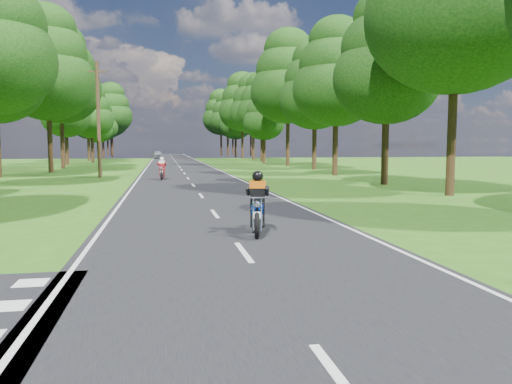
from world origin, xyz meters
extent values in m
plane|color=#2D5A14|center=(0.00, 0.00, 0.00)|extent=(160.00, 160.00, 0.00)
cube|color=black|center=(0.00, 50.00, 0.01)|extent=(7.00, 140.00, 0.02)
cube|color=silver|center=(0.00, 2.00, 0.02)|extent=(0.12, 2.00, 0.01)
cube|color=silver|center=(0.00, 8.00, 0.02)|extent=(0.12, 2.00, 0.01)
cube|color=silver|center=(0.00, 14.00, 0.02)|extent=(0.12, 2.00, 0.01)
cube|color=silver|center=(0.00, 20.00, 0.02)|extent=(0.12, 2.00, 0.01)
cube|color=silver|center=(0.00, 26.00, 0.02)|extent=(0.12, 2.00, 0.01)
cube|color=silver|center=(0.00, 32.00, 0.02)|extent=(0.12, 2.00, 0.01)
cube|color=silver|center=(0.00, 38.00, 0.02)|extent=(0.12, 2.00, 0.01)
cube|color=silver|center=(0.00, 44.00, 0.02)|extent=(0.12, 2.00, 0.01)
cube|color=silver|center=(0.00, 50.00, 0.02)|extent=(0.12, 2.00, 0.01)
cube|color=silver|center=(0.00, 56.00, 0.02)|extent=(0.12, 2.00, 0.01)
cube|color=silver|center=(0.00, 62.00, 0.02)|extent=(0.12, 2.00, 0.01)
cube|color=silver|center=(0.00, 68.00, 0.02)|extent=(0.12, 2.00, 0.01)
cube|color=silver|center=(0.00, 74.00, 0.02)|extent=(0.12, 2.00, 0.01)
cube|color=silver|center=(0.00, 80.00, 0.02)|extent=(0.12, 2.00, 0.01)
cube|color=silver|center=(0.00, 86.00, 0.02)|extent=(0.12, 2.00, 0.01)
cube|color=silver|center=(0.00, 92.00, 0.02)|extent=(0.12, 2.00, 0.01)
cube|color=silver|center=(0.00, 98.00, 0.02)|extent=(0.12, 2.00, 0.01)
cube|color=silver|center=(0.00, 104.00, 0.02)|extent=(0.12, 2.00, 0.01)
cube|color=silver|center=(0.00, 110.00, 0.02)|extent=(0.12, 2.00, 0.01)
cube|color=silver|center=(0.00, 116.00, 0.02)|extent=(0.12, 2.00, 0.01)
cube|color=silver|center=(-3.30, 50.00, 0.02)|extent=(0.10, 140.00, 0.01)
cube|color=silver|center=(3.30, 50.00, 0.02)|extent=(0.10, 140.00, 0.01)
cube|color=silver|center=(-3.80, -0.90, 0.02)|extent=(0.50, 0.50, 0.01)
cube|color=silver|center=(-3.80, 0.30, 0.02)|extent=(0.50, 0.50, 0.01)
cylinder|color=black|center=(-10.82, 35.60, 2.16)|extent=(0.40, 0.40, 4.32)
ellipsoid|color=black|center=(-10.82, 35.60, 7.47)|extent=(7.56, 7.56, 6.42)
ellipsoid|color=black|center=(-10.82, 35.60, 9.58)|extent=(6.48, 6.48, 5.51)
ellipsoid|color=black|center=(-10.82, 35.60, 11.68)|extent=(4.86, 4.86, 4.13)
cylinder|color=black|center=(-11.26, 43.10, 2.20)|extent=(0.40, 0.40, 4.40)
ellipsoid|color=black|center=(-11.26, 43.10, 7.62)|extent=(7.71, 7.71, 6.55)
ellipsoid|color=black|center=(-11.26, 43.10, 9.77)|extent=(6.60, 6.60, 5.61)
ellipsoid|color=black|center=(-11.26, 43.10, 11.92)|extent=(4.95, 4.95, 4.21)
cylinder|color=black|center=(-12.61, 52.78, 1.60)|extent=(0.40, 0.40, 3.20)
ellipsoid|color=black|center=(-12.61, 52.78, 5.54)|extent=(5.60, 5.60, 4.76)
ellipsoid|color=black|center=(-12.61, 52.78, 7.10)|extent=(4.80, 4.80, 4.08)
ellipsoid|color=black|center=(-12.61, 52.78, 8.66)|extent=(3.60, 3.60, 3.06)
cylinder|color=black|center=(-10.75, 60.15, 1.61)|extent=(0.40, 0.40, 3.22)
ellipsoid|color=black|center=(-10.75, 60.15, 5.58)|extent=(5.64, 5.64, 4.79)
ellipsoid|color=black|center=(-10.75, 60.15, 7.15)|extent=(4.83, 4.83, 4.11)
ellipsoid|color=black|center=(-10.75, 60.15, 8.72)|extent=(3.62, 3.62, 3.08)
cylinder|color=black|center=(-12.29, 67.91, 1.80)|extent=(0.40, 0.40, 3.61)
ellipsoid|color=black|center=(-12.29, 67.91, 6.25)|extent=(6.31, 6.31, 5.37)
ellipsoid|color=black|center=(-12.29, 67.91, 8.01)|extent=(5.41, 5.41, 4.60)
ellipsoid|color=black|center=(-12.29, 67.91, 9.76)|extent=(4.06, 4.06, 3.45)
cylinder|color=black|center=(-11.94, 75.74, 1.33)|extent=(0.40, 0.40, 2.67)
ellipsoid|color=black|center=(-11.94, 75.74, 4.62)|extent=(4.67, 4.67, 3.97)
ellipsoid|color=black|center=(-11.94, 75.74, 5.92)|extent=(4.00, 4.00, 3.40)
ellipsoid|color=black|center=(-11.94, 75.74, 7.22)|extent=(3.00, 3.00, 2.55)
cylinder|color=black|center=(-12.18, 84.90, 1.54)|extent=(0.40, 0.40, 3.09)
ellipsoid|color=black|center=(-12.18, 84.90, 5.34)|extent=(5.40, 5.40, 4.59)
ellipsoid|color=black|center=(-12.18, 84.90, 6.85)|extent=(4.63, 4.63, 3.93)
ellipsoid|color=black|center=(-12.18, 84.90, 8.35)|extent=(3.47, 3.47, 2.95)
cylinder|color=black|center=(-11.23, 91.41, 2.24)|extent=(0.40, 0.40, 4.48)
ellipsoid|color=black|center=(-11.23, 91.41, 7.75)|extent=(7.84, 7.84, 6.66)
ellipsoid|color=black|center=(-11.23, 91.41, 9.94)|extent=(6.72, 6.72, 5.71)
ellipsoid|color=black|center=(-11.23, 91.41, 12.12)|extent=(5.04, 5.04, 4.28)
cylinder|color=black|center=(-12.28, 100.39, 2.05)|extent=(0.40, 0.40, 4.09)
ellipsoid|color=black|center=(-12.28, 100.39, 7.09)|extent=(7.16, 7.16, 6.09)
ellipsoid|color=black|center=(-12.28, 100.39, 9.08)|extent=(6.14, 6.14, 5.22)
ellipsoid|color=black|center=(-12.28, 100.39, 11.08)|extent=(4.61, 4.61, 3.92)
cylinder|color=black|center=(11.06, 12.20, 2.28)|extent=(0.40, 0.40, 4.56)
ellipsoid|color=black|center=(11.06, 12.20, 7.89)|extent=(7.98, 7.98, 6.78)
cylinder|color=black|center=(10.92, 18.69, 1.75)|extent=(0.40, 0.40, 3.49)
ellipsoid|color=black|center=(10.92, 18.69, 6.05)|extent=(6.12, 6.12, 5.20)
ellipsoid|color=black|center=(10.92, 18.69, 7.75)|extent=(5.24, 5.24, 4.46)
ellipsoid|color=black|center=(10.92, 18.69, 9.46)|extent=(3.93, 3.93, 3.34)
cylinder|color=black|center=(11.06, 27.58, 1.85)|extent=(0.40, 0.40, 3.69)
ellipsoid|color=black|center=(11.06, 27.58, 6.39)|extent=(6.46, 6.46, 5.49)
ellipsoid|color=black|center=(11.06, 27.58, 8.19)|extent=(5.54, 5.54, 4.71)
ellipsoid|color=black|center=(11.06, 27.58, 9.99)|extent=(4.15, 4.15, 3.53)
cylinder|color=black|center=(12.17, 36.42, 1.87)|extent=(0.40, 0.40, 3.74)
ellipsoid|color=black|center=(12.17, 36.42, 6.48)|extent=(6.55, 6.55, 5.57)
ellipsoid|color=black|center=(12.17, 36.42, 8.31)|extent=(5.62, 5.62, 4.77)
ellipsoid|color=black|center=(12.17, 36.42, 10.13)|extent=(4.21, 4.21, 3.58)
cylinder|color=black|center=(11.72, 44.72, 2.32)|extent=(0.40, 0.40, 4.64)
ellipsoid|color=black|center=(11.72, 44.72, 8.04)|extent=(8.12, 8.12, 6.91)
ellipsoid|color=black|center=(11.72, 44.72, 10.30)|extent=(6.96, 6.96, 5.92)
ellipsoid|color=black|center=(11.72, 44.72, 12.56)|extent=(5.22, 5.22, 4.44)
cylinder|color=black|center=(10.55, 51.92, 1.45)|extent=(0.40, 0.40, 2.91)
ellipsoid|color=black|center=(10.55, 51.92, 5.03)|extent=(5.09, 5.09, 4.33)
ellipsoid|color=black|center=(10.55, 51.92, 6.45)|extent=(4.36, 4.36, 3.71)
ellipsoid|color=black|center=(10.55, 51.92, 7.87)|extent=(3.27, 3.27, 2.78)
cylinder|color=black|center=(11.77, 59.40, 1.94)|extent=(0.40, 0.40, 3.88)
ellipsoid|color=black|center=(11.77, 59.40, 6.71)|extent=(6.78, 6.78, 5.77)
ellipsoid|color=black|center=(11.77, 59.40, 8.60)|extent=(5.81, 5.81, 4.94)
ellipsoid|color=black|center=(11.77, 59.40, 10.49)|extent=(4.36, 4.36, 3.71)
cylinder|color=black|center=(12.10, 67.87, 2.09)|extent=(0.40, 0.40, 4.18)
ellipsoid|color=black|center=(12.10, 67.87, 7.23)|extent=(7.31, 7.31, 6.21)
ellipsoid|color=black|center=(12.10, 67.87, 9.27)|extent=(6.27, 6.27, 5.33)
ellipsoid|color=black|center=(12.10, 67.87, 11.31)|extent=(4.70, 4.70, 4.00)
cylinder|color=black|center=(11.80, 76.83, 2.32)|extent=(0.40, 0.40, 4.63)
ellipsoid|color=black|center=(11.80, 76.83, 8.02)|extent=(8.11, 8.11, 6.89)
ellipsoid|color=black|center=(11.80, 76.83, 10.28)|extent=(6.95, 6.95, 5.91)
ellipsoid|color=black|center=(11.80, 76.83, 12.54)|extent=(5.21, 5.21, 4.43)
cylinder|color=black|center=(11.69, 84.12, 1.68)|extent=(0.40, 0.40, 3.36)
ellipsoid|color=black|center=(11.69, 84.12, 5.82)|extent=(5.88, 5.88, 5.00)
ellipsoid|color=black|center=(11.69, 84.12, 7.46)|extent=(5.04, 5.04, 4.29)
ellipsoid|color=black|center=(11.69, 84.12, 9.10)|extent=(3.78, 3.78, 3.21)
cylinder|color=black|center=(11.14, 91.34, 2.04)|extent=(0.40, 0.40, 4.09)
ellipsoid|color=black|center=(11.14, 91.34, 7.07)|extent=(7.15, 7.15, 6.08)
ellipsoid|color=black|center=(11.14, 91.34, 9.07)|extent=(6.13, 6.13, 5.21)
ellipsoid|color=black|center=(11.14, 91.34, 11.06)|extent=(4.60, 4.60, 3.91)
cylinder|color=black|center=(10.68, 99.10, 2.24)|extent=(0.40, 0.40, 4.48)
ellipsoid|color=black|center=(10.68, 99.10, 7.76)|extent=(7.84, 7.84, 6.66)
ellipsoid|color=black|center=(10.68, 99.10, 9.94)|extent=(6.72, 6.72, 5.71)
ellipsoid|color=black|center=(10.68, 99.10, 12.13)|extent=(5.04, 5.04, 4.28)
cylinder|color=black|center=(-14.00, 110.00, 1.92)|extent=(0.40, 0.40, 3.84)
ellipsoid|color=black|center=(-14.00, 110.00, 6.65)|extent=(6.72, 6.72, 5.71)
ellipsoid|color=black|center=(-14.00, 110.00, 8.52)|extent=(5.76, 5.76, 4.90)
ellipsoid|color=black|center=(-14.00, 110.00, 10.39)|extent=(4.32, 4.32, 3.67)
cylinder|color=black|center=(15.00, 112.00, 2.08)|extent=(0.40, 0.40, 4.16)
ellipsoid|color=black|center=(15.00, 112.00, 7.20)|extent=(7.28, 7.28, 6.19)
ellipsoid|color=black|center=(15.00, 112.00, 9.23)|extent=(6.24, 6.24, 5.30)
ellipsoid|color=black|center=(15.00, 112.00, 11.26)|extent=(4.68, 4.68, 3.98)
cylinder|color=black|center=(-16.00, 95.00, 1.76)|extent=(0.40, 0.40, 3.52)
ellipsoid|color=black|center=(-16.00, 95.00, 6.09)|extent=(6.16, 6.16, 5.24)
ellipsoid|color=black|center=(-16.00, 95.00, 7.81)|extent=(5.28, 5.28, 4.49)
ellipsoid|color=black|center=(-16.00, 95.00, 9.53)|extent=(3.96, 3.96, 3.37)
cylinder|color=black|center=(17.00, 98.00, 2.24)|extent=(0.40, 0.40, 4.48)
ellipsoid|color=black|center=(17.00, 98.00, 7.76)|extent=(7.84, 7.84, 6.66)
ellipsoid|color=black|center=(17.00, 98.00, 9.94)|extent=(6.72, 6.72, 5.71)
ellipsoid|color=black|center=(17.00, 98.00, 12.12)|extent=(5.04, 5.04, 4.28)
cylinder|color=#382616|center=(-6.00, 28.00, 4.00)|extent=(0.26, 0.26, 8.00)
cube|color=#382616|center=(-6.00, 28.00, 7.30)|extent=(1.20, 0.10, 0.10)
imported|color=#A6A8AD|center=(-2.60, 77.44, 0.70)|extent=(2.27, 4.20, 1.35)
camera|label=1|loc=(-1.64, -8.23, 2.27)|focal=35.00mm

